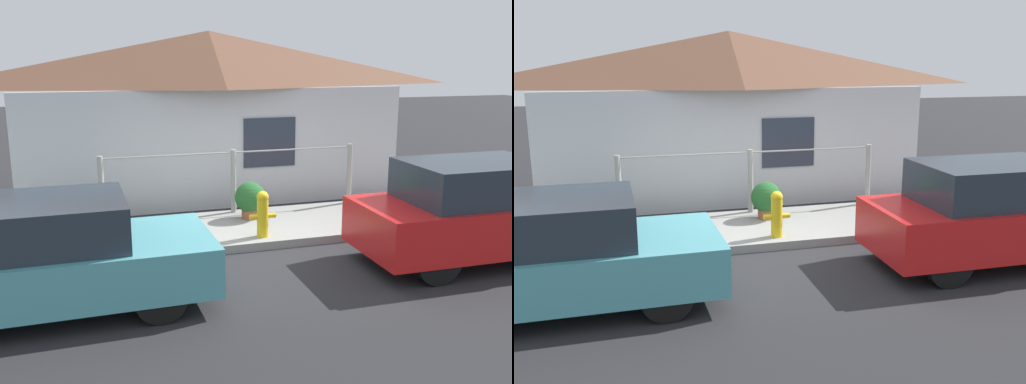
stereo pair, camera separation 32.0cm
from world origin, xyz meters
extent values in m
plane|color=#262628|center=(0.00, 0.00, 0.00)|extent=(60.00, 60.00, 0.00)
cube|color=gray|center=(0.00, 1.03, 0.07)|extent=(24.00, 2.05, 0.14)
cube|color=silver|center=(0.00, 2.77, 1.20)|extent=(7.84, 0.12, 2.40)
cube|color=#2D3847|center=(0.98, 2.70, 1.32)|extent=(1.10, 0.04, 1.00)
pyramid|color=brown|center=(0.00, 3.81, 2.97)|extent=(8.24, 2.20, 1.14)
cylinder|color=#999993|center=(-2.40, 1.90, 0.74)|extent=(0.10, 0.10, 1.20)
cylinder|color=#999993|center=(0.00, 1.90, 0.74)|extent=(0.10, 0.10, 1.20)
cylinder|color=#999993|center=(2.40, 1.90, 0.74)|extent=(0.10, 0.10, 1.20)
cylinder|color=#999993|center=(0.00, 1.90, 1.29)|extent=(4.80, 0.03, 0.03)
cube|color=teal|center=(-3.16, -1.32, 0.54)|extent=(3.96, 1.74, 0.61)
cube|color=#232D38|center=(-3.32, -1.32, 1.12)|extent=(2.19, 1.52, 0.55)
cylinder|color=black|center=(-1.95, -0.58, 0.31)|extent=(0.63, 0.21, 0.62)
cylinder|color=black|center=(-1.93, -2.03, 0.31)|extent=(0.63, 0.21, 0.62)
cube|color=red|center=(3.00, -1.32, 0.60)|extent=(3.84, 1.64, 0.70)
cube|color=#232D38|center=(2.85, -1.32, 1.24)|extent=(2.12, 1.43, 0.58)
cylinder|color=black|center=(1.82, -0.62, 0.34)|extent=(0.67, 0.21, 0.67)
cylinder|color=black|center=(1.81, -1.99, 0.34)|extent=(0.67, 0.21, 0.67)
cylinder|color=yellow|center=(0.06, 0.30, 0.45)|extent=(0.19, 0.19, 0.63)
sphere|color=yellow|center=(0.06, 0.30, 0.81)|extent=(0.20, 0.20, 0.20)
cylinder|color=yellow|center=(-0.08, 0.30, 0.49)|extent=(0.17, 0.08, 0.08)
cylinder|color=yellow|center=(0.20, 0.30, 0.49)|extent=(0.17, 0.08, 0.08)
cylinder|color=#9E5638|center=(0.17, 1.40, 0.23)|extent=(0.31, 0.31, 0.19)
sphere|color=#235B28|center=(0.17, 1.40, 0.54)|extent=(0.56, 0.56, 0.56)
cylinder|color=brown|center=(-2.53, 1.34, 0.25)|extent=(0.24, 0.24, 0.21)
sphere|color=#4C8E3D|center=(-2.53, 1.34, 0.50)|extent=(0.41, 0.41, 0.41)
camera|label=1|loc=(-2.70, -8.21, 3.03)|focal=40.00mm
camera|label=2|loc=(-2.39, -8.30, 3.03)|focal=40.00mm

